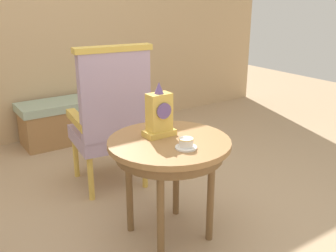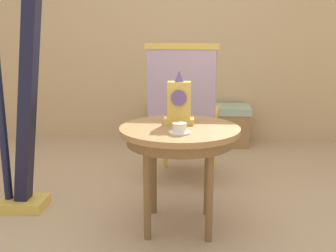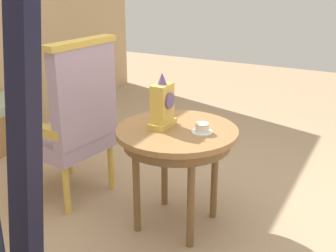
# 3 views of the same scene
# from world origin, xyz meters

# --- Properties ---
(ground_plane) EXTENTS (10.00, 10.00, 0.00)m
(ground_plane) POSITION_xyz_m (0.00, 0.00, 0.00)
(ground_plane) COLOR tan
(wall_back) EXTENTS (6.00, 0.10, 2.80)m
(wall_back) POSITION_xyz_m (0.00, 2.25, 1.40)
(wall_back) COLOR tan
(wall_back) RESTS_ON ground
(side_table) EXTENTS (0.74, 0.74, 0.66)m
(side_table) POSITION_xyz_m (0.07, -0.04, 0.58)
(side_table) COLOR #9E7042
(side_table) RESTS_ON ground
(teacup_left) EXTENTS (0.12, 0.12, 0.06)m
(teacup_left) POSITION_xyz_m (0.07, -0.20, 0.68)
(teacup_left) COLOR white
(teacup_left) RESTS_ON side_table
(mantel_clock) EXTENTS (0.19, 0.11, 0.34)m
(mantel_clock) POSITION_xyz_m (0.06, 0.05, 0.79)
(mantel_clock) COLOR gold
(mantel_clock) RESTS_ON side_table
(armchair) EXTENTS (0.60, 0.59, 1.14)m
(armchair) POSITION_xyz_m (0.07, 0.75, 0.59)
(armchair) COLOR #B299B7
(armchair) RESTS_ON ground
(harp) EXTENTS (0.40, 0.24, 1.84)m
(harp) POSITION_xyz_m (-1.02, 0.15, 0.75)
(harp) COLOR gold
(harp) RESTS_ON ground
(window_bench) EXTENTS (1.11, 0.40, 0.44)m
(window_bench) POSITION_xyz_m (0.22, 1.95, 0.22)
(window_bench) COLOR #9EB299
(window_bench) RESTS_ON ground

